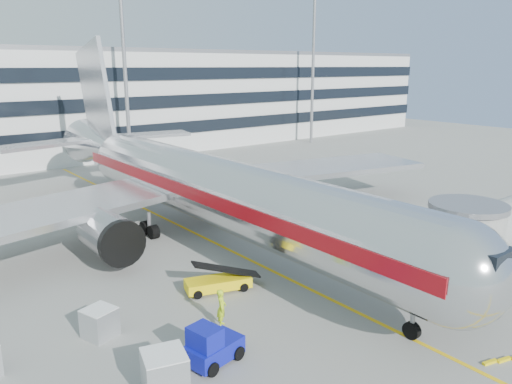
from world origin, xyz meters
TOP-DOWN VIEW (x-y plane):
  - ground at (0.00, 0.00)m, footprint 180.00×180.00m
  - lead_in_line at (0.00, 10.00)m, footprint 0.25×70.00m
  - main_jet at (0.00, 11.72)m, footprint 50.95×48.70m
  - terminal at (0.00, 57.95)m, footprint 150.00×24.25m
  - light_mast_centre at (8.00, 42.00)m, footprint 2.40×1.20m
  - light_mast_east at (42.00, 42.00)m, footprint 2.40×1.20m
  - belt_loader at (-4.46, 2.46)m, footprint 4.20×2.55m
  - baggage_tug at (-8.94, -3.63)m, footprint 2.84×2.09m
  - cargo_container_left at (-12.02, 1.77)m, footprint 1.78×1.78m
  - cargo_container_front at (-11.61, -4.24)m, footprint 2.12×2.12m
  - ramp_worker at (-6.66, -1.12)m, footprint 0.84×0.89m

SIDE VIEW (x-z plane):
  - ground at x=0.00m, z-range 0.00..0.00m
  - lead_in_line at x=0.00m, z-range 0.00..0.01m
  - belt_loader at x=-4.46m, z-range -0.43..1.54m
  - cargo_container_left at x=-12.02m, z-range 0.00..1.50m
  - baggage_tug at x=-8.94m, z-range -0.13..1.83m
  - cargo_container_front at x=-11.61m, z-range 0.01..1.83m
  - ramp_worker at x=-6.66m, z-range 0.00..2.03m
  - main_jet at x=0.00m, z-range -3.79..12.26m
  - terminal at x=0.00m, z-range 0.00..15.60m
  - light_mast_centre at x=8.00m, z-range 2.15..27.60m
  - light_mast_east at x=42.00m, z-range 2.15..27.60m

